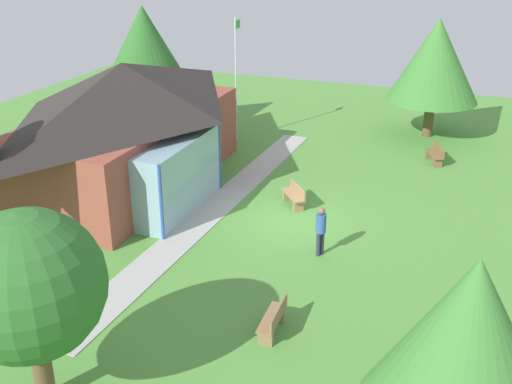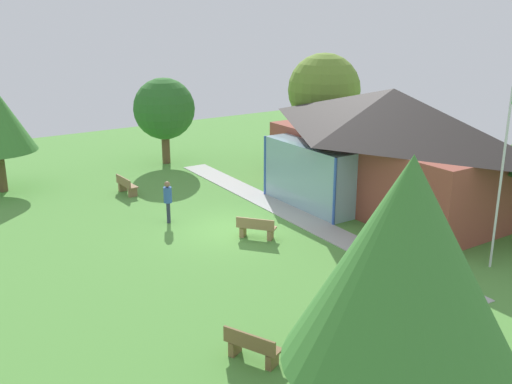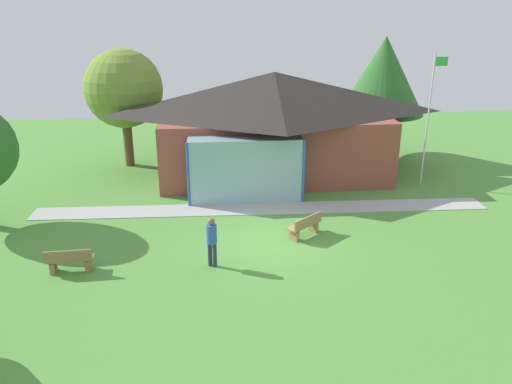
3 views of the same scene
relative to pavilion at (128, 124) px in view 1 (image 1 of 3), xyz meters
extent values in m
plane|color=#54933D|center=(-0.95, -7.41, -2.67)|extent=(44.00, 44.00, 0.00)
cube|color=brown|center=(0.08, 0.15, -1.11)|extent=(10.93, 5.26, 3.12)
pyramid|color=#2D2826|center=(0.08, 0.15, 1.46)|extent=(11.93, 6.26, 2.03)
cube|color=#8CB2BF|center=(-1.56, -3.07, -1.27)|extent=(4.92, 1.20, 2.81)
cylinder|color=#3359B2|center=(-4.02, -3.67, -1.27)|extent=(0.12, 0.12, 2.81)
cylinder|color=#3359B2|center=(0.90, -3.67, -1.27)|extent=(0.12, 0.12, 2.81)
cube|color=#ADADA8|center=(-0.95, -4.29, -2.66)|extent=(19.12, 1.83, 0.03)
cylinder|color=silver|center=(6.97, -1.88, 0.39)|extent=(0.08, 0.08, 6.13)
cube|color=green|center=(7.27, -1.88, 3.10)|extent=(0.60, 0.02, 0.40)
cube|color=brown|center=(7.20, -11.69, -2.22)|extent=(1.55, 1.02, 0.06)
cube|color=brown|center=(6.70, -11.91, -2.48)|extent=(0.31, 0.43, 0.39)
cube|color=brown|center=(7.71, -11.46, -2.48)|extent=(0.31, 0.43, 0.39)
cube|color=brown|center=(7.28, -11.86, -2.01)|extent=(1.39, 0.67, 0.36)
cube|color=olive|center=(-7.70, -9.02, -2.22)|extent=(1.52, 0.51, 0.06)
cube|color=olive|center=(-8.25, -9.05, -2.48)|extent=(0.18, 0.41, 0.39)
cube|color=olive|center=(-7.15, -9.00, -2.48)|extent=(0.18, 0.41, 0.39)
cube|color=olive|center=(-7.69, -9.21, -2.01)|extent=(1.50, 0.13, 0.36)
cube|color=#9E7A51|center=(0.35, -7.04, -2.22)|extent=(1.44, 1.29, 0.06)
cube|color=#9E7A51|center=(-0.08, -7.39, -2.48)|extent=(0.38, 0.41, 0.39)
cube|color=#9E7A51|center=(0.77, -6.69, -2.48)|extent=(0.38, 0.41, 0.39)
cube|color=#9E7A51|center=(0.47, -7.19, -2.01)|extent=(1.20, 1.00, 0.36)
cylinder|color=#2D3347|center=(-3.02, -9.14, -2.25)|extent=(0.14, 0.14, 0.85)
cylinder|color=#2D3347|center=(-3.17, -9.05, -2.25)|extent=(0.14, 0.14, 0.85)
cylinder|color=#3359A5|center=(-3.10, -9.09, -1.50)|extent=(0.34, 0.34, 0.65)
sphere|color=#846047|center=(-3.10, -9.09, -1.05)|extent=(0.24, 0.24, 0.24)
cylinder|color=brown|center=(11.19, -10.93, -1.72)|extent=(0.51, 0.51, 1.91)
cone|color=#3D7F33|center=(11.19, -10.93, 1.29)|extent=(4.58, 4.58, 4.12)
cylinder|color=brown|center=(6.29, 2.79, -1.42)|extent=(0.51, 0.51, 2.51)
cone|color=#2D6B28|center=(6.29, 2.79, 1.88)|extent=(4.54, 4.54, 4.09)
cylinder|color=brown|center=(-11.98, -4.99, -1.76)|extent=(0.45, 0.45, 1.82)
sphere|color=#2D6B28|center=(-11.98, -4.99, 0.42)|extent=(3.39, 3.39, 3.39)
cone|color=#3D7F33|center=(-11.41, -13.86, 0.94)|extent=(3.65, 3.65, 3.28)
camera|label=1|loc=(-20.72, -13.56, 7.48)|focal=43.11mm
camera|label=2|loc=(18.10, -18.82, 5.82)|focal=41.85mm
camera|label=3|loc=(-3.04, -24.30, 5.63)|focal=35.98mm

